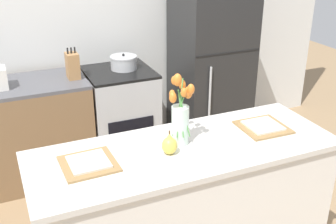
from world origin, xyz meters
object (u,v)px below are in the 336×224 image
(stove_range, at_px, (121,117))
(plate_setting_right, at_px, (263,127))
(flower_vase, at_px, (180,116))
(cooking_pot, at_px, (124,62))
(pear_figurine, at_px, (169,145))
(knife_block, at_px, (73,66))
(refrigerator, at_px, (211,65))
(plate_setting_left, at_px, (89,163))

(stove_range, distance_m, plate_setting_right, 1.71)
(flower_vase, height_order, cooking_pot, flower_vase)
(pear_figurine, distance_m, cooking_pot, 1.69)
(stove_range, relative_size, plate_setting_right, 3.14)
(flower_vase, height_order, knife_block, flower_vase)
(refrigerator, height_order, pear_figurine, refrigerator)
(refrigerator, height_order, knife_block, refrigerator)
(plate_setting_left, relative_size, cooking_pot, 1.19)
(flower_vase, height_order, plate_setting_left, flower_vase)
(flower_vase, bearing_deg, cooking_pot, 83.94)
(stove_range, distance_m, cooking_pot, 0.52)
(cooking_pot, height_order, knife_block, knife_block)
(flower_vase, bearing_deg, pear_figurine, -140.95)
(pear_figurine, bearing_deg, knife_block, 97.25)
(stove_range, xyz_separation_m, cooking_pot, (0.06, 0.03, 0.52))
(flower_vase, xyz_separation_m, pear_figurine, (-0.11, -0.09, -0.12))
(refrigerator, bearing_deg, stove_range, -179.96)
(refrigerator, relative_size, plate_setting_left, 5.85)
(pear_figurine, bearing_deg, plate_setting_right, 5.28)
(refrigerator, xyz_separation_m, plate_setting_right, (-0.49, -1.57, 0.11))
(plate_setting_left, bearing_deg, knife_block, 81.09)
(stove_range, height_order, flower_vase, flower_vase)
(refrigerator, relative_size, pear_figurine, 11.94)
(stove_range, xyz_separation_m, flower_vase, (-0.11, -1.54, 0.67))
(stove_range, bearing_deg, pear_figurine, -97.46)
(flower_vase, relative_size, cooking_pot, 1.83)
(plate_setting_right, bearing_deg, cooking_pot, 103.93)
(flower_vase, distance_m, cooking_pot, 1.59)
(flower_vase, relative_size, plate_setting_right, 1.53)
(stove_range, relative_size, pear_figurine, 6.40)
(flower_vase, relative_size, pear_figurine, 3.13)
(refrigerator, bearing_deg, flower_vase, -124.40)
(plate_setting_right, distance_m, cooking_pot, 1.65)
(stove_range, bearing_deg, plate_setting_left, -112.72)
(flower_vase, bearing_deg, plate_setting_left, -177.55)
(refrigerator, distance_m, flower_vase, 1.89)
(refrigerator, bearing_deg, plate_setting_right, -107.46)
(cooking_pot, bearing_deg, refrigerator, -2.11)
(plate_setting_left, xyz_separation_m, knife_block, (0.24, 1.53, 0.06))
(stove_range, bearing_deg, refrigerator, 0.04)
(flower_vase, bearing_deg, refrigerator, 55.60)
(plate_setting_left, bearing_deg, pear_figurine, -7.96)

